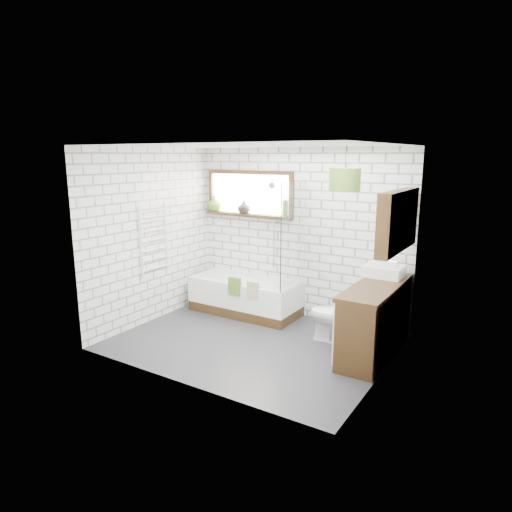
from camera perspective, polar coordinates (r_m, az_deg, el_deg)
The scene contains 22 objects.
floor at distance 6.05m, azimuth -0.59°, elevation -10.80°, with size 3.40×2.60×0.01m, color #252529.
ceiling at distance 5.56m, azimuth -0.65°, elevation 13.71°, with size 3.40×2.60×0.01m, color white.
wall_back at distance 6.79m, azimuth 5.35°, elevation 2.80°, with size 3.40×0.01×2.50m, color white.
wall_front at distance 4.65m, azimuth -9.33°, elevation -1.83°, with size 3.40×0.01×2.50m, color white.
wall_left at distance 6.73m, azimuth -12.94°, elevation 2.46°, with size 0.01×2.60×2.50m, color white.
wall_right at distance 4.98m, azimuth 16.13°, elevation -1.21°, with size 0.01×2.60×2.50m, color white.
window at distance 7.10m, azimuth -0.91°, elevation 7.76°, with size 1.52×0.16×0.68m, color black.
towel_radiator at distance 6.71m, azimuth -12.64°, elevation 2.00°, with size 0.06×0.52×1.00m, color white.
mirror_cabinet at distance 5.50m, azimuth 17.29°, elevation 4.23°, with size 0.16×1.20×0.70m, color black.
shower_riser at distance 6.92m, azimuth 2.24°, elevation 3.87°, with size 0.02×0.02×1.30m, color silver.
bathtub at distance 7.05m, azimuth -1.34°, elevation -4.99°, with size 1.66×0.73×0.54m, color white.
shower_screen at distance 6.41m, azimuth 4.69°, elevation 2.58°, with size 0.02×0.72×1.50m, color white.
towel_green at distance 6.66m, azimuth -2.69°, elevation -3.82°, with size 0.20×0.05×0.27m, color #486B20.
towel_beige at distance 6.49m, azimuth -0.40°, elevation -4.24°, with size 0.18×0.05×0.24m, color tan.
vanity at distance 5.76m, azimuth 14.70°, elevation -7.70°, with size 0.49×1.53×0.88m, color black.
basin at distance 6.05m, azimuth 15.72°, elevation -1.78°, with size 0.47×0.41×0.14m, color white.
tap at distance 5.99m, azimuth 17.22°, elevation -1.40°, with size 0.03×0.03×0.16m, color silver.
toilet at distance 6.05m, azimuth 9.99°, elevation -7.35°, with size 0.69×0.39×0.70m, color white.
vase_olive at distance 7.47m, azimuth -5.25°, elevation 6.42°, with size 0.23×0.23×0.24m, color #4E7022.
vase_dark at distance 7.13m, azimuth -1.53°, elevation 6.03°, with size 0.20×0.20×0.21m, color black.
bottle at distance 6.76m, azimuth 3.61°, elevation 5.80°, with size 0.08×0.08×0.24m, color #4E7022.
pendant at distance 5.65m, azimuth 11.05°, elevation 9.36°, with size 0.38×0.38×0.28m, color #486B20.
Camera 1 is at (3.00, -4.67, 2.39)m, focal length 32.00 mm.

